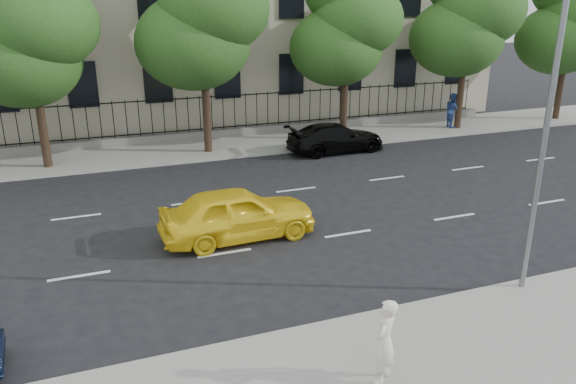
# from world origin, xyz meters

# --- Properties ---
(ground) EXTENTS (120.00, 120.00, 0.00)m
(ground) POSITION_xyz_m (0.00, 0.00, 0.00)
(ground) COLOR black
(ground) RESTS_ON ground
(near_sidewalk) EXTENTS (60.00, 4.00, 0.15)m
(near_sidewalk) POSITION_xyz_m (0.00, -4.00, 0.07)
(near_sidewalk) COLOR gray
(near_sidewalk) RESTS_ON ground
(far_sidewalk) EXTENTS (60.00, 4.00, 0.15)m
(far_sidewalk) POSITION_xyz_m (0.00, 14.00, 0.07)
(far_sidewalk) COLOR gray
(far_sidewalk) RESTS_ON ground
(lane_markings) EXTENTS (49.60, 4.62, 0.01)m
(lane_markings) POSITION_xyz_m (0.00, 4.75, 0.01)
(lane_markings) COLOR silver
(lane_markings) RESTS_ON ground
(iron_fence) EXTENTS (30.00, 0.50, 2.20)m
(iron_fence) POSITION_xyz_m (0.00, 15.70, 0.65)
(iron_fence) COLOR slate
(iron_fence) RESTS_ON far_sidewalk
(street_light) EXTENTS (0.25, 3.32, 8.05)m
(street_light) POSITION_xyz_m (2.50, -1.77, 5.15)
(street_light) COLOR slate
(street_light) RESTS_ON near_sidewalk
(tree_b) EXTENTS (5.53, 5.12, 8.97)m
(tree_b) POSITION_xyz_m (-8.96, 13.36, 5.84)
(tree_b) COLOR #382619
(tree_b) RESTS_ON far_sidewalk
(tree_c) EXTENTS (5.89, 5.50, 9.80)m
(tree_c) POSITION_xyz_m (-1.96, 13.36, 6.41)
(tree_c) COLOR #382619
(tree_c) RESTS_ON far_sidewalk
(tree_d) EXTENTS (5.34, 4.94, 8.84)m
(tree_d) POSITION_xyz_m (5.04, 13.36, 5.84)
(tree_d) COLOR #382619
(tree_d) RESTS_ON far_sidewalk
(tree_e) EXTENTS (5.71, 5.31, 9.46)m
(tree_e) POSITION_xyz_m (12.04, 13.36, 6.20)
(tree_e) COLOR #382619
(tree_e) RESTS_ON far_sidewalk
(tree_f) EXTENTS (5.52, 5.12, 9.01)m
(tree_f) POSITION_xyz_m (19.04, 13.36, 5.88)
(tree_f) COLOR #382619
(tree_f) RESTS_ON far_sidewalk
(yellow_taxi) EXTENTS (4.79, 2.05, 1.61)m
(yellow_taxi) POSITION_xyz_m (-3.32, 3.43, 0.81)
(yellow_taxi) COLOR yellow
(yellow_taxi) RESTS_ON ground
(black_sedan) EXTENTS (4.77, 2.04, 1.37)m
(black_sedan) POSITION_xyz_m (3.79, 11.50, 0.69)
(black_sedan) COLOR black
(black_sedan) RESTS_ON ground
(woman_near) EXTENTS (0.75, 0.72, 1.72)m
(woman_near) POSITION_xyz_m (-2.65, -4.29, 1.01)
(woman_near) COLOR white
(woman_near) RESTS_ON near_sidewalk
(pedestrian_far) EXTENTS (0.86, 1.02, 1.87)m
(pedestrian_far) POSITION_xyz_m (11.80, 13.48, 1.09)
(pedestrian_far) COLOR #304993
(pedestrian_far) RESTS_ON far_sidewalk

